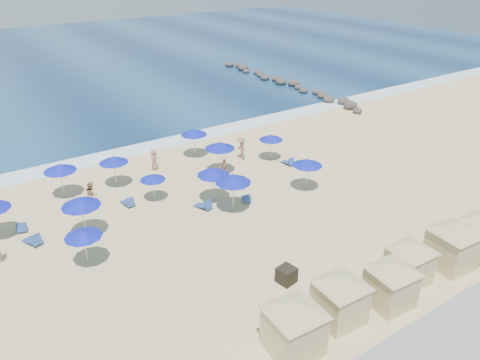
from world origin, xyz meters
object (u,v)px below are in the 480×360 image
umbrella_5 (153,177)px  umbrella_7 (220,145)px  cabana_0 (294,320)px  umbrella_10 (271,137)px  trash_bin (286,275)px  cabana_3 (410,257)px  umbrella_4 (113,160)px  beachgoer_3 (241,148)px  cabana_1 (341,292)px  cabana_2 (392,278)px  umbrella_3 (81,202)px  umbrella_11 (307,162)px  beachgoer_4 (154,159)px  umbrella_2 (60,168)px  cabana_4 (454,239)px  umbrella_8 (233,179)px  rock_jetty (285,83)px  umbrella_9 (194,132)px  umbrella_6 (213,172)px  beachgoer_2 (225,169)px  beachgoer_1 (92,194)px  umbrella_1 (83,233)px

umbrella_5 → umbrella_7: umbrella_7 is taller
cabana_0 → umbrella_10: 20.49m
trash_bin → cabana_3: cabana_3 is taller
umbrella_4 → beachgoer_3: size_ratio=1.28×
cabana_1 → cabana_2: 2.91m
cabana_0 → umbrella_3: size_ratio=1.72×
umbrella_11 → beachgoer_3: 7.30m
cabana_0 → umbrella_7: 18.33m
cabana_1 → umbrella_5: bearing=98.5°
cabana_0 → umbrella_3: bearing=108.5°
umbrella_10 → beachgoer_4: umbrella_10 is taller
umbrella_2 → umbrella_11: umbrella_2 is taller
cabana_1 → umbrella_3: size_ratio=1.63×
cabana_2 → umbrella_4: (-6.58, 19.74, 0.57)m
cabana_2 → cabana_4: cabana_4 is taller
umbrella_5 → umbrella_7: size_ratio=0.77×
umbrella_5 → beachgoer_4: size_ratio=1.21×
umbrella_8 → umbrella_11: umbrella_8 is taller
cabana_4 → umbrella_3: bearing=138.1°
rock_jetty → cabana_0: bearing=-128.4°
umbrella_9 → beachgoer_4: bearing=-174.1°
cabana_3 → umbrella_7: umbrella_7 is taller
umbrella_6 → beachgoer_2: umbrella_6 is taller
cabana_0 → cabana_4: 11.07m
beachgoer_3 → umbrella_3: bearing=-61.2°
umbrella_5 → beachgoer_3: size_ratio=1.08×
cabana_4 → beachgoer_1: 22.56m
umbrella_9 → umbrella_11: bearing=-68.6°
cabana_4 → umbrella_11: 11.34m
trash_bin → cabana_1: size_ratio=0.20×
umbrella_3 → umbrella_8: 9.47m
cabana_4 → beachgoer_3: cabana_4 is taller
rock_jetty → umbrella_3: bearing=-147.6°
umbrella_1 → beachgoer_3: umbrella_1 is taller
rock_jetty → umbrella_10: (-15.57, -17.37, 1.60)m
umbrella_9 → umbrella_11: 10.46m
umbrella_4 → umbrella_5: 3.86m
cabana_4 → umbrella_3: size_ratio=1.75×
cabana_2 → umbrella_10: (5.76, 17.21, 0.43)m
cabana_3 → umbrella_1: 17.33m
cabana_0 → beachgoer_2: (6.49, 15.90, -0.82)m
umbrella_5 → umbrella_8: (3.77, -4.29, 0.60)m
cabana_3 → beachgoer_3: cabana_3 is taller
cabana_0 → umbrella_3: (-4.71, 14.04, 0.67)m
umbrella_7 → cabana_1: bearing=-102.8°
umbrella_11 → beachgoer_4: umbrella_11 is taller
beachgoer_1 → beachgoer_2: (9.65, -1.46, -0.07)m
rock_jetty → beachgoer_2: 27.65m
umbrella_7 → beachgoer_1: 10.05m
umbrella_1 → cabana_1: bearing=-51.9°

